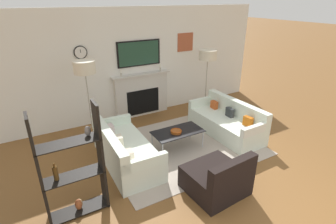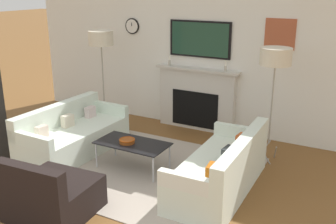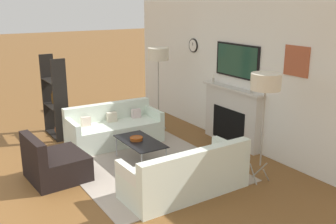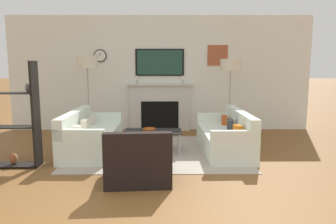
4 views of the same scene
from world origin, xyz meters
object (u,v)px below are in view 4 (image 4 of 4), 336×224
decorative_bowl (149,130)px  couch_right (226,137)px  floor_lamp_left (87,63)px  floor_lamp_right (231,66)px  armchair (138,164)px  shelf_unit (11,120)px  couch_left (90,137)px  coffee_table (153,132)px

decorative_bowl → couch_right: bearing=2.8°
floor_lamp_left → decorative_bowl: bearing=-42.8°
floor_lamp_left → floor_lamp_right: (3.03, -0.00, -0.06)m
armchair → shelf_unit: 2.18m
decorative_bowl → floor_lamp_left: 2.19m
decorative_bowl → floor_lamp_right: floor_lamp_right is taller
couch_left → floor_lamp_right: floor_lamp_right is taller
floor_lamp_right → couch_right: bearing=-103.2°
couch_left → decorative_bowl: 1.09m
decorative_bowl → floor_lamp_left: size_ratio=0.13×
coffee_table → decorative_bowl: (-0.06, -0.04, 0.06)m
armchair → decorative_bowl: size_ratio=4.11×
floor_lamp_left → floor_lamp_right: 3.03m
couch_left → decorative_bowl: bearing=-3.7°
armchair → floor_lamp_right: (1.76, 2.65, 1.30)m
armchair → coffee_table: armchair is taller
couch_right → armchair: size_ratio=2.00×
floor_lamp_left → couch_left: bearing=-76.7°
couch_right → coffee_table: size_ratio=1.81×
coffee_table → armchair: bearing=-95.8°
floor_lamp_left → shelf_unit: floor_lamp_left is taller
floor_lamp_right → shelf_unit: (-3.77, -2.00, -0.81)m
couch_left → floor_lamp_left: (-0.28, 1.19, 1.33)m
couch_left → couch_right: size_ratio=0.97×
armchair → shelf_unit: bearing=162.0°
coffee_table → decorative_bowl: size_ratio=4.55×
shelf_unit → armchair: bearing=-18.0°
floor_lamp_left → shelf_unit: bearing=-110.4°
coffee_table → floor_lamp_left: (-1.42, 1.22, 1.23)m
armchair → couch_right: bearing=44.8°
floor_lamp_right → couch_left: bearing=-156.7°
couch_left → armchair: (0.99, -1.47, -0.03)m
armchair → coffee_table: bearing=84.2°
couch_left → floor_lamp_left: size_ratio=1.02×
couch_right → floor_lamp_left: (-2.75, 1.19, 1.34)m
couch_right → coffee_table: bearing=-178.7°
armchair → floor_lamp_right: size_ratio=0.55×
armchair → shelf_unit: (-2.02, 0.66, 0.49)m
armchair → coffee_table: 1.45m
decorative_bowl → shelf_unit: shelf_unit is taller
coffee_table → couch_right: bearing=1.3°
decorative_bowl → shelf_unit: (-2.10, -0.74, 0.30)m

